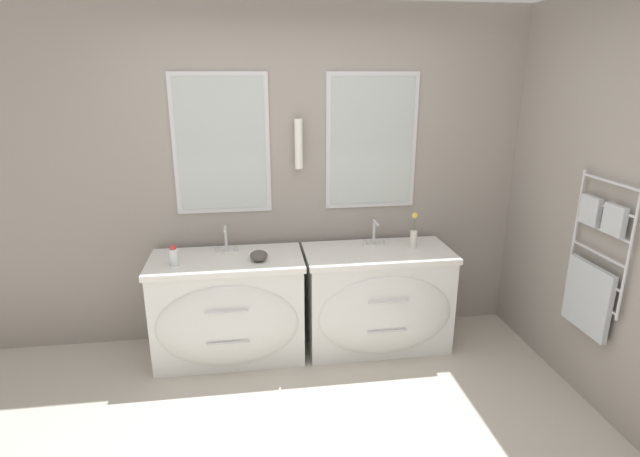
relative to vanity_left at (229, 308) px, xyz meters
name	(u,v)px	position (x,y,z in m)	size (l,w,h in m)	color
wall_back	(293,178)	(0.53, 0.39, 0.90)	(5.27, 0.14, 2.60)	gray
wall_right	(586,200)	(2.39, -0.54, 0.89)	(0.13, 3.44, 2.60)	gray
vanity_left	(229,308)	(0.00, 0.00, 0.00)	(1.13, 0.63, 0.80)	white
vanity_right	(378,299)	(1.15, 0.00, 0.00)	(1.13, 0.63, 0.80)	white
faucet_left	(226,240)	(0.00, 0.17, 0.49)	(0.17, 0.13, 0.20)	silver
faucet_right	(374,233)	(1.15, 0.17, 0.49)	(0.17, 0.13, 0.20)	silver
toiletry_bottle	(174,256)	(-0.36, -0.06, 0.46)	(0.06, 0.06, 0.15)	silver
amenity_bowl	(259,256)	(0.24, -0.05, 0.43)	(0.13, 0.13, 0.08)	#4C4742
flower_vase	(414,234)	(1.44, 0.06, 0.50)	(0.05, 0.05, 0.29)	silver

